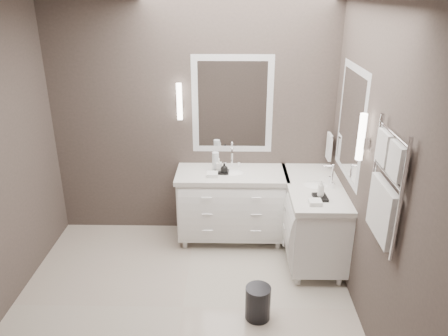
{
  "coord_description": "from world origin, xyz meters",
  "views": [
    {
      "loc": [
        0.45,
        -3.25,
        2.74
      ],
      "look_at": [
        0.37,
        0.7,
        1.12
      ],
      "focal_mm": 35.0,
      "sensor_mm": 36.0,
      "label": 1
    }
  ],
  "objects_px": {
    "vanity_back": "(232,201)",
    "waste_bin": "(258,303)",
    "towel_ladder": "(385,192)",
    "vanity_right": "(313,216)"
  },
  "relations": [
    {
      "from": "vanity_right",
      "to": "towel_ladder",
      "type": "distance_m",
      "value": 1.6
    },
    {
      "from": "towel_ladder",
      "to": "waste_bin",
      "type": "relative_size",
      "value": 2.84
    },
    {
      "from": "vanity_right",
      "to": "waste_bin",
      "type": "relative_size",
      "value": 3.91
    },
    {
      "from": "towel_ladder",
      "to": "vanity_back",
      "type": "bearing_deg",
      "value": 124.1
    },
    {
      "from": "vanity_back",
      "to": "vanity_right",
      "type": "height_order",
      "value": "same"
    },
    {
      "from": "waste_bin",
      "to": "towel_ladder",
      "type": "bearing_deg",
      "value": -18.09
    },
    {
      "from": "vanity_back",
      "to": "towel_ladder",
      "type": "xyz_separation_m",
      "value": [
        1.1,
        -1.63,
        0.91
      ]
    },
    {
      "from": "vanity_right",
      "to": "waste_bin",
      "type": "distance_m",
      "value": 1.24
    },
    {
      "from": "vanity_back",
      "to": "waste_bin",
      "type": "distance_m",
      "value": 1.4
    },
    {
      "from": "vanity_back",
      "to": "waste_bin",
      "type": "xyz_separation_m",
      "value": [
        0.24,
        -1.34,
        -0.33
      ]
    }
  ]
}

